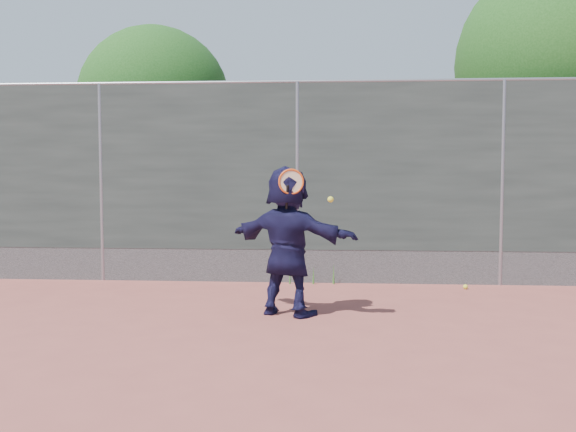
{
  "coord_description": "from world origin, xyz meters",
  "views": [
    {
      "loc": [
        0.55,
        -6.07,
        1.68
      ],
      "look_at": [
        0.02,
        1.31,
        1.16
      ],
      "focal_mm": 40.0,
      "sensor_mm": 36.0,
      "label": 1
    }
  ],
  "objects": [
    {
      "name": "tree_left",
      "position": [
        -2.85,
        6.55,
        2.94
      ],
      "size": [
        3.15,
        3.0,
        4.53
      ],
      "color": "#382314",
      "rests_on": "ground"
    },
    {
      "name": "swing_action",
      "position": [
        0.11,
        1.11,
        1.52
      ],
      "size": [
        0.62,
        0.21,
        0.51
      ],
      "color": "#E14D15",
      "rests_on": "ground"
    },
    {
      "name": "player",
      "position": [
        0.02,
        1.31,
        0.87
      ],
      "size": [
        1.68,
        1.12,
        1.74
      ],
      "primitive_type": "imported",
      "rotation": [
        0.0,
        0.0,
        2.72
      ],
      "color": "#161438",
      "rests_on": "ground"
    },
    {
      "name": "weed_clump",
      "position": [
        0.29,
        3.38,
        0.13
      ],
      "size": [
        0.68,
        0.07,
        0.3
      ],
      "color": "#387226",
      "rests_on": "ground"
    },
    {
      "name": "tree_right",
      "position": [
        4.68,
        5.75,
        3.49
      ],
      "size": [
        3.78,
        3.6,
        5.39
      ],
      "color": "#382314",
      "rests_on": "ground"
    },
    {
      "name": "ground",
      "position": [
        0.0,
        0.0,
        0.0
      ],
      "size": [
        80.0,
        80.0,
        0.0
      ],
      "primitive_type": "plane",
      "color": "#9E4C42",
      "rests_on": "ground"
    },
    {
      "name": "ball_ground",
      "position": [
        2.43,
        3.12,
        0.03
      ],
      "size": [
        0.07,
        0.07,
        0.07
      ],
      "primitive_type": "sphere",
      "color": "yellow",
      "rests_on": "ground"
    },
    {
      "name": "fence",
      "position": [
        -0.0,
        3.5,
        1.58
      ],
      "size": [
        20.0,
        0.06,
        3.03
      ],
      "color": "#38423D",
      "rests_on": "ground"
    }
  ]
}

